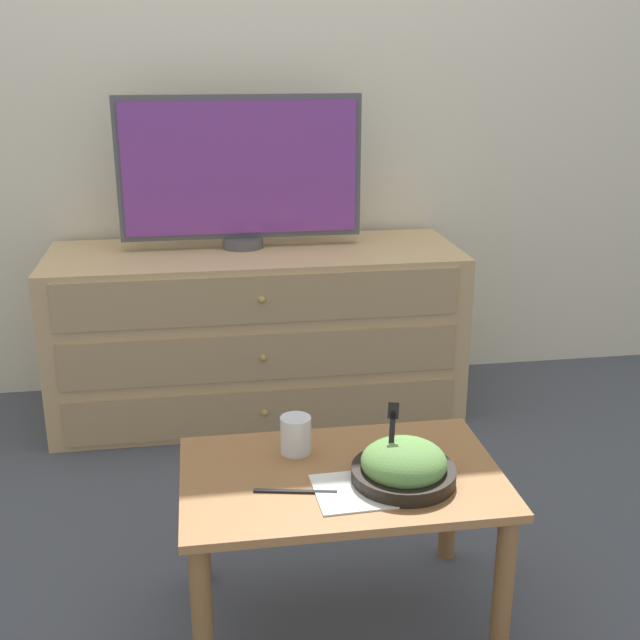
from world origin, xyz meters
The scene contains 9 objects.
ground_plane centered at (0.00, 0.00, 0.00)m, with size 12.00×12.00×0.00m, color #474C56.
wall_back centered at (0.00, 0.03, 1.30)m, with size 12.00×0.05×2.60m.
dresser centered at (0.00, -0.29, 0.31)m, with size 1.46×0.54×0.61m.
tv centered at (-0.04, -0.23, 0.89)m, with size 0.85×0.15×0.53m.
coffee_table centered at (0.10, -1.49, 0.32)m, with size 0.72×0.46×0.38m.
takeout_bowl centered at (0.23, -1.55, 0.42)m, with size 0.23×0.23×0.17m.
drink_cup centered at (0.01, -1.38, 0.42)m, with size 0.07×0.07×0.09m.
napkin centered at (0.11, -1.58, 0.39)m, with size 0.17×0.17×0.00m.
knife centered at (-0.02, -1.56, 0.39)m, with size 0.18×0.05×0.01m.
Camera 1 is at (-0.20, -3.06, 1.29)m, focal length 45.00 mm.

